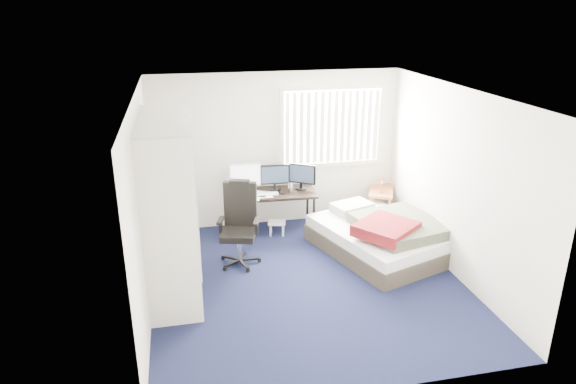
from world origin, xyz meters
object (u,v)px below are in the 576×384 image
Objects in this scene: desk at (273,189)px; bed at (382,236)px; office_chair at (240,232)px; nightstand at (381,192)px.

desk reaches higher than bed.
desk is at bearing 55.56° from office_chair.
bed is at bearing -4.61° from office_chair.
bed is (2.07, -0.17, -0.18)m from office_chair.
bed is (-0.47, -1.23, -0.20)m from nightstand.
bed is (1.41, -1.13, -0.44)m from desk.
office_chair is (-0.66, -0.97, -0.25)m from desk.
desk is 1.20m from office_chair.
desk reaches higher than nightstand.
office_chair reaches higher than desk.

